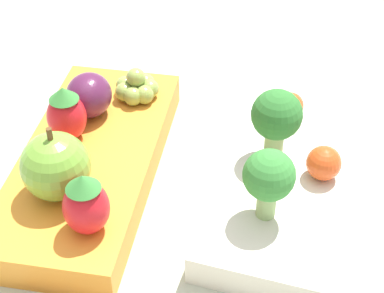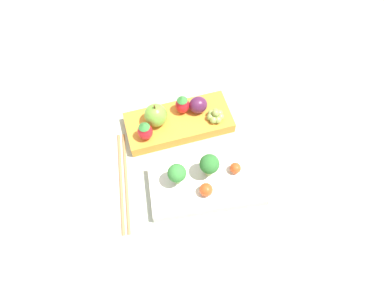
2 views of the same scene
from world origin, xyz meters
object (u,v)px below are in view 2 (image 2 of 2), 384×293
object	(u,v)px
bento_box_savoury	(207,186)
plum	(198,105)
bento_box_fruit	(179,123)
strawberry_1	(145,131)
broccoli_floret_1	(209,165)
cherry_tomato_1	(204,190)
cherry_tomato_0	(235,168)
strawberry_0	(180,105)
chopsticks_pair	(123,181)
apple	(156,115)
grape_cluster	(215,116)
broccoli_floret_0	(177,174)

from	to	relation	value
bento_box_savoury	plum	bearing A→B (deg)	-98.67
bento_box_fruit	strawberry_1	distance (m)	0.08
broccoli_floret_1	strawberry_1	size ratio (longest dim) A/B	1.22
cherry_tomato_1	plum	distance (m)	0.18
bento_box_savoury	cherry_tomato_0	bearing A→B (deg)	-168.01
broccoli_floret_1	strawberry_0	distance (m)	0.15
bento_box_fruit	chopsticks_pair	size ratio (longest dim) A/B	1.04
broccoli_floret_1	apple	size ratio (longest dim) A/B	1.01
strawberry_1	grape_cluster	size ratio (longest dim) A/B	1.27
apple	strawberry_0	size ratio (longest dim) A/B	1.23
broccoli_floret_0	plum	xyz separation A→B (m)	(-0.08, -0.15, -0.01)
plum	grape_cluster	size ratio (longest dim) A/B	1.06
broccoli_floret_0	cherry_tomato_0	world-z (taller)	broccoli_floret_0
cherry_tomato_1	chopsticks_pair	xyz separation A→B (m)	(0.14, -0.07, -0.03)
cherry_tomato_0	plum	bearing A→B (deg)	-77.79
bento_box_savoury	broccoli_floret_0	size ratio (longest dim) A/B	4.23
broccoli_floret_0	strawberry_1	size ratio (longest dim) A/B	1.14
bento_box_savoury	plum	xyz separation A→B (m)	(-0.02, -0.16, 0.03)
bento_box_savoury	plum	distance (m)	0.17
strawberry_0	grape_cluster	bearing A→B (deg)	151.90
broccoli_floret_0	broccoli_floret_1	world-z (taller)	broccoli_floret_1
broccoli_floret_0	grape_cluster	distance (m)	0.16
bento_box_fruit	strawberry_1	bearing A→B (deg)	20.09
grape_cluster	plum	bearing A→B (deg)	-45.16
bento_box_fruit	cherry_tomato_1	distance (m)	0.17
strawberry_0	bento_box_fruit	bearing A→B (deg)	66.55
bento_box_fruit	plum	xyz separation A→B (m)	(-0.04, -0.01, 0.03)
cherry_tomato_1	apple	bearing A→B (deg)	-72.54
cherry_tomato_0	grape_cluster	bearing A→B (deg)	-88.18
plum	grape_cluster	bearing A→B (deg)	134.84
chopsticks_pair	grape_cluster	bearing A→B (deg)	-158.04
bento_box_fruit	broccoli_floret_0	bearing A→B (deg)	76.47
plum	broccoli_floret_1	bearing A→B (deg)	83.51
strawberry_1	grape_cluster	distance (m)	0.14
apple	grape_cluster	bearing A→B (deg)	170.35
broccoli_floret_0	cherry_tomato_1	bearing A→B (deg)	140.95
grape_cluster	strawberry_1	bearing A→B (deg)	4.07
strawberry_1	grape_cluster	bearing A→B (deg)	-175.93
bento_box_savoury	strawberry_0	world-z (taller)	strawberry_0
cherry_tomato_1	grape_cluster	world-z (taller)	grape_cluster
broccoli_floret_1	cherry_tomato_1	distance (m)	0.05
cherry_tomato_1	broccoli_floret_1	bearing A→B (deg)	-116.79
bento_box_fruit	grape_cluster	world-z (taller)	grape_cluster
strawberry_0	grape_cluster	world-z (taller)	strawberry_0
cherry_tomato_1	strawberry_0	distance (m)	0.19
bento_box_fruit	broccoli_floret_1	distance (m)	0.14
apple	strawberry_0	bearing A→B (deg)	-164.34
broccoli_floret_1	cherry_tomato_0	bearing A→B (deg)	172.04
broccoli_floret_1	grape_cluster	world-z (taller)	broccoli_floret_1
cherry_tomato_0	grape_cluster	world-z (taller)	grape_cluster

